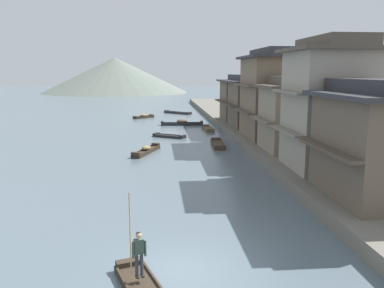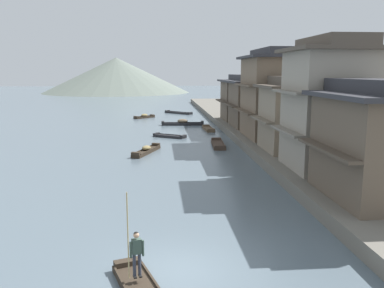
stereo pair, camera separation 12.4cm
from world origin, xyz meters
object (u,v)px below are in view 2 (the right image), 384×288
Objects in this scene: boat_midriver_upstream at (146,150)px; house_waterfront_tall at (291,114)px; boat_moored_second at (183,123)px; house_waterfront_nearest at (373,141)px; boatman_person at (136,249)px; house_waterfront_narrow at (273,94)px; boat_midriver_drifting at (144,116)px; house_waterfront_far at (250,101)px; boat_moored_far at (208,129)px; house_waterfront_second at (330,105)px; house_waterfront_end at (245,98)px; boat_moored_third at (178,113)px; boat_upstream_distant at (170,136)px; boat_moored_nearest at (218,145)px.

boat_midriver_upstream is 13.17m from house_waterfront_tall.
house_waterfront_nearest is (7.69, -35.89, 3.50)m from boat_moored_second.
boatman_person is 0.52× the size of boat_moored_second.
boat_midriver_drifting is at bearing 118.92° from house_waterfront_narrow.
house_waterfront_tall is at bearing -89.77° from house_waterfront_far.
boat_midriver_drifting is 0.54× the size of house_waterfront_tall.
boat_midriver_drifting is at bearing 120.75° from boat_moored_far.
boat_midriver_drifting is 41.24m from house_waterfront_second.
house_waterfront_nearest reaches higher than boatman_person.
house_waterfront_end is (8.52, -0.79, 3.50)m from boat_moored_second.
boat_moored_third is at bearing 85.81° from boatman_person.
boat_moored_far is at bearing 98.72° from house_waterfront_nearest.
house_waterfront_far is at bearing 90.23° from house_waterfront_tall.
house_waterfront_second is 1.00× the size of house_waterfront_narrow.
boatman_person is 13.74m from house_waterfront_nearest.
house_waterfront_second is 13.73m from house_waterfront_narrow.
boat_upstream_distant is 0.52× the size of house_waterfront_nearest.
boat_moored_second is 0.67× the size of house_waterfront_second.
house_waterfront_narrow is at bearing 88.67° from house_waterfront_nearest.
house_waterfront_far is (12.10, 11.48, 3.55)m from boat_midriver_upstream.
house_waterfront_nearest is at bearing -69.01° from boat_upstream_distant.
boat_moored_nearest is 16.49m from boat_moored_second.
boat_midriver_upstream is at bearing -125.12° from house_waterfront_end.
boat_moored_nearest is at bearing -51.52° from boat_upstream_distant.
house_waterfront_tall is (5.16, -6.50, 3.64)m from boat_moored_nearest.
boat_moored_second is 30.86m from house_waterfront_second.
boat_moored_second is 5.96m from boat_moored_far.
house_waterfront_second is 1.24× the size of house_waterfront_end.
house_waterfront_tall is (7.73, -22.79, 3.51)m from boat_moored_second.
house_waterfront_end is (5.55, 4.37, 3.63)m from boat_moored_far.
house_waterfront_far is (5.10, 8.57, 3.63)m from boat_moored_nearest.
boat_moored_far is 0.84× the size of boat_midriver_upstream.
boat_moored_third is at bearing 99.97° from house_waterfront_second.
boatman_person is 0.90× the size of boat_midriver_drifting.
house_waterfront_far is at bearing -51.95° from boat_midriver_drifting.
house_waterfront_end is (12.60, 41.79, 2.37)m from boatman_person.
boat_upstream_distant is (-2.27, -26.21, -0.01)m from boat_moored_third.
house_waterfront_second is (10.21, -18.94, 4.96)m from boat_upstream_distant.
house_waterfront_second is 1.16× the size of house_waterfront_far.
house_waterfront_end reaches higher than boat_moored_nearest.
house_waterfront_nearest is 13.10m from house_waterfront_tall.
boat_moored_second reaches higher than boat_moored_third.
boat_moored_third is at bearing 94.24° from boat_moored_nearest.
boat_upstream_distant is 0.43× the size of house_waterfront_narrow.
boat_upstream_distant is at bearing -101.27° from boat_moored_second.
boat_midriver_upstream is at bearing 163.57° from house_waterfront_tall.
boat_moored_third is at bearing 97.56° from boat_moored_far.
boat_moored_third is 46.12m from house_waterfront_second.
house_waterfront_end reaches higher than boatman_person.
boat_upstream_distant is (-4.65, 5.85, -0.03)m from boat_moored_nearest.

